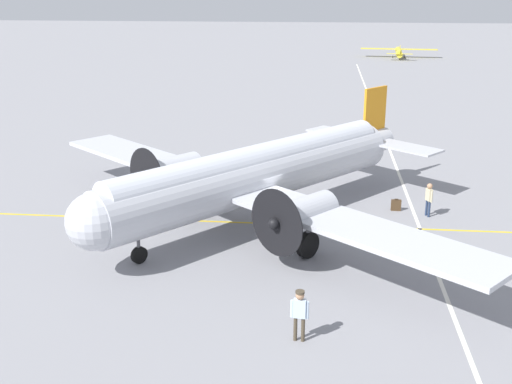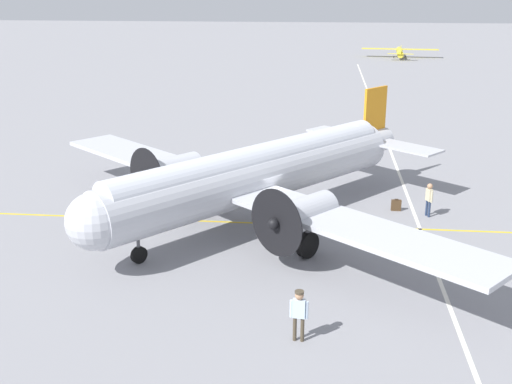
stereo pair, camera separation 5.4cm
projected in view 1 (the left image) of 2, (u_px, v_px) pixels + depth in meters
ground_plane at (256, 223)px, 29.81m from camera, size 300.00×300.00×0.00m
apron_line_eastwest at (256, 223)px, 29.76m from camera, size 120.00×0.16×0.01m
apron_line_northsouth at (420, 229)px, 29.10m from camera, size 0.16×120.00×0.01m
airliner_main at (250, 175)px, 28.83m from camera, size 20.88×19.88×5.32m
crew_foreground at (300, 310)px, 19.73m from camera, size 0.58×0.32×1.72m
passenger_boarding at (429, 196)px, 30.34m from camera, size 0.31×0.52×1.64m
suitcase_near_door at (396, 205)px, 31.31m from camera, size 0.48×0.16×0.59m
light_aircraft_distant at (399, 52)px, 93.09m from camera, size 11.00×8.18×2.09m
traffic_cone at (433, 261)px, 25.17m from camera, size 0.41×0.41×0.53m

